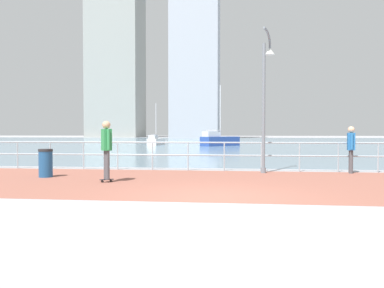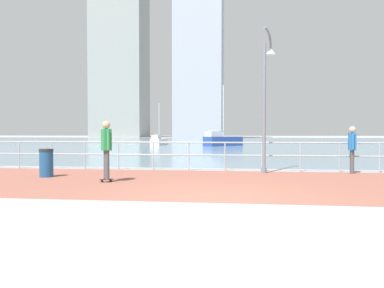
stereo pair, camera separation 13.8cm
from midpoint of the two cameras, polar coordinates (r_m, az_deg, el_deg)
name	(u,v)px [view 2 (the right image)]	position (r m, az deg, el deg)	size (l,w,h in m)	color
ground	(237,144)	(48.75, 6.68, -0.01)	(220.00, 220.00, 0.00)	#9E9EA3
brick_paving	(220,182)	(11.61, 4.42, -5.58)	(28.00, 6.80, 0.01)	#935647
harbor_water	(238,142)	(59.92, 6.81, 0.32)	(180.00, 88.00, 0.00)	#6B899E
waterfront_railing	(225,151)	(14.93, 5.10, -1.01)	(25.25, 0.06, 1.11)	#9EADB7
lamppost	(266,93)	(14.55, 11.05, 7.37)	(0.52, 0.76, 5.27)	slate
skateboarder	(106,145)	(11.78, -12.07, -0.17)	(0.39, 0.51, 1.81)	black
bystander	(352,146)	(15.09, 22.59, -0.23)	(0.29, 0.56, 1.69)	#4C4C51
trash_bin	(46,163)	(13.72, -20.23, -2.60)	(0.46, 0.46, 0.93)	navy
sailboat_white	(159,141)	(45.08, -4.78, 0.44)	(1.40, 3.52, 4.82)	white
sailboat_navy	(222,140)	(42.02, 4.51, 0.57)	(4.20, 4.40, 6.53)	#284799
tower_beige	(199,38)	(96.69, 1.11, 15.18)	(11.23, 11.48, 49.58)	#A3A8B2
tower_concrete	(120,65)	(119.37, -10.43, 11.29)	(15.00, 12.61, 44.35)	#939993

